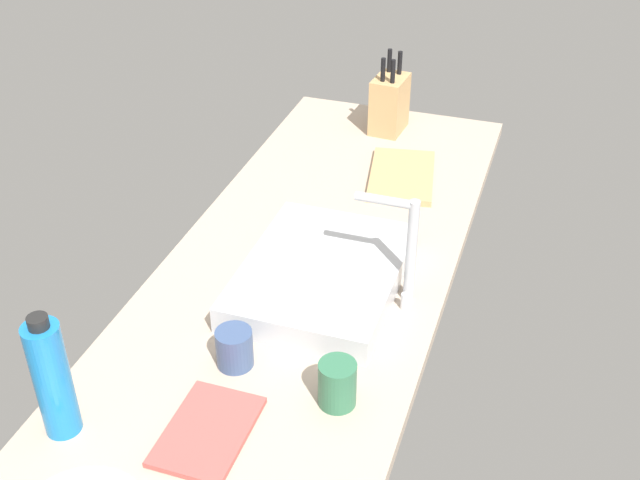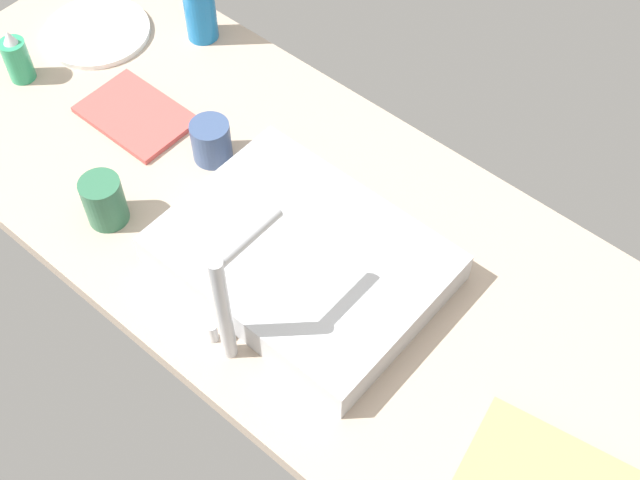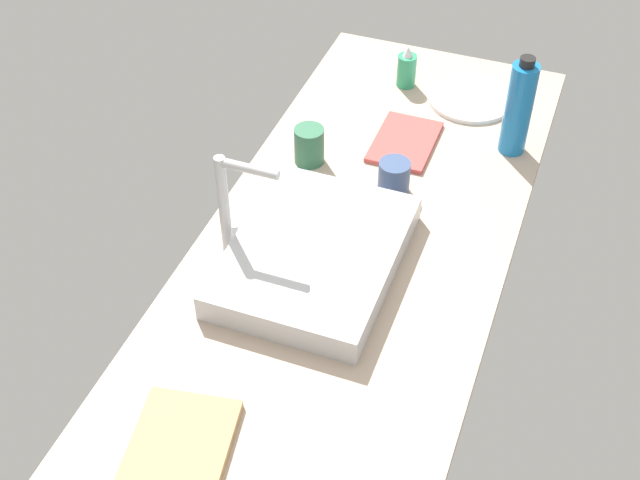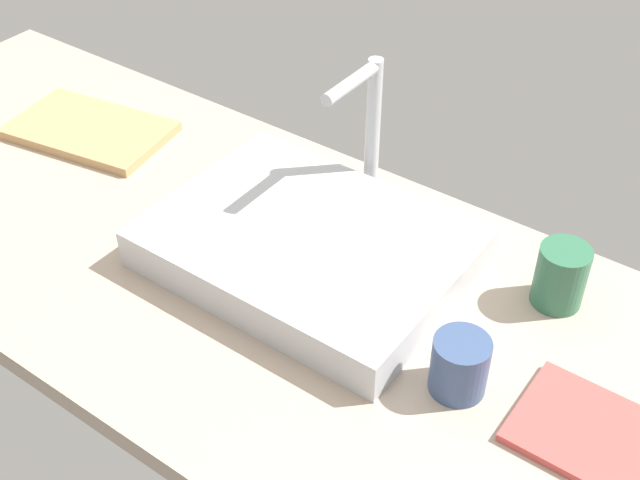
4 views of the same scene
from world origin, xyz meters
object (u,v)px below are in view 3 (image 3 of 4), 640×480
water_bottle (519,108)px  ceramic_cup (394,177)px  sink_basin (315,255)px  soap_bottle (407,69)px  dinner_plate (470,99)px  cutting_board (174,464)px  faucet (231,198)px  dish_towel (404,142)px  coffee_mug (309,145)px

water_bottle → ceramic_cup: 35.91cm
sink_basin → soap_bottle: size_ratio=3.85×
dinner_plate → cutting_board: bearing=170.1°
sink_basin → ceramic_cup: (30.25, -8.50, 1.00)cm
soap_bottle → sink_basin: bearing=-178.8°
faucet → soap_bottle: bearing=-12.2°
cutting_board → dish_towel: cutting_board is taller
dinner_plate → ceramic_cup: 44.94cm
dish_towel → ceramic_cup: ceramic_cup is taller
soap_bottle → coffee_mug: (-41.42, 12.79, -0.27)cm
cutting_board → ceramic_cup: bearing=-9.4°
sink_basin → faucet: faucet is taller
dinner_plate → dish_towel: same height
dinner_plate → ceramic_cup: (-43.97, 8.61, 3.57)cm
water_bottle → dinner_plate: water_bottle is taller
faucet → dinner_plate: size_ratio=1.11×
dinner_plate → ceramic_cup: bearing=168.9°
sink_basin → water_bottle: water_bottle is taller
cutting_board → soap_bottle: bearing=-1.8°
faucet → dish_towel: faucet is taller
sink_basin → soap_bottle: 75.50cm
sink_basin → water_bottle: 65.33cm
dinner_plate → sink_basin: bearing=167.0°
sink_basin → dinner_plate: size_ratio=2.00×
dinner_plate → coffee_mug: (-40.17, 31.47, 4.21)cm
sink_basin → dinner_plate: sink_basin is taller
coffee_mug → dish_towel: bearing=-53.1°
soap_bottle → water_bottle: 39.09cm
faucet → coffee_mug: faucet is taller
ceramic_cup → dinner_plate: bearing=-11.1°
cutting_board → dish_towel: bearing=-6.2°
ceramic_cup → sink_basin: bearing=164.3°
cutting_board → ceramic_cup: (85.30, -14.06, 3.27)cm
cutting_board → dish_towel: 104.85cm
dinner_plate → coffee_mug: bearing=141.9°
soap_bottle → dinner_plate: bearing=-93.8°
dish_towel → ceramic_cup: bearing=-171.8°
soap_bottle → dish_towel: soap_bottle is taller
soap_bottle → water_bottle: bearing=-119.9°
faucet → coffee_mug: (35.52, -3.89, -10.38)cm
coffee_mug → ceramic_cup: 23.18cm
sink_basin → soap_bottle: bearing=1.2°
sink_basin → soap_bottle: (75.46, 1.57, 1.91)cm
cutting_board → water_bottle: 118.04cm
coffee_mug → ceramic_cup: bearing=-99.4°
sink_basin → dinner_plate: 76.20cm
ceramic_cup → soap_bottle: bearing=12.6°
soap_bottle → dish_towel: (-26.28, -7.35, -4.48)cm
faucet → cutting_board: bearing=-166.7°
coffee_mug → soap_bottle: bearing=-17.2°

